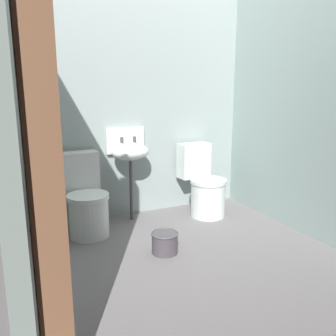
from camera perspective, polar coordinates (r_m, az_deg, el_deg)
name	(u,v)px	position (r m, az deg, el deg)	size (l,w,h in m)	color
ground_plane	(182,257)	(3.25, 2.16, -13.84)	(2.95, 2.67, 0.08)	slate
wall_back	(133,102)	(4.00, -5.52, 10.34)	(2.95, 0.10, 2.50)	#95A4A1
wall_left	(1,112)	(2.69, -25.01, 7.98)	(0.10, 2.47, 2.50)	#96A59B
wall_right	(299,104)	(3.78, 20.09, 9.48)	(0.10, 2.47, 2.50)	#8FA5A0
wooden_door_post	(40,128)	(1.62, -19.59, 5.95)	(0.15, 0.15, 2.50)	#936041
toilet_left	(86,202)	(3.61, -12.85, -5.23)	(0.40, 0.59, 0.78)	white
toilet_right	(204,186)	(4.07, 5.67, -2.88)	(0.43, 0.61, 0.78)	white
sink	(129,151)	(3.81, -6.13, 2.71)	(0.42, 0.35, 0.99)	#4D464C
bucket	(165,242)	(3.19, -0.52, -11.68)	(0.24, 0.24, 0.19)	#4D464C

